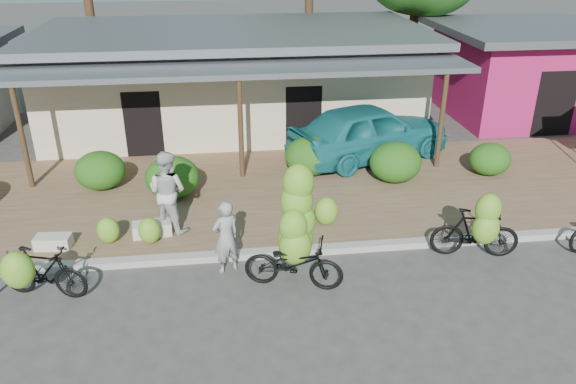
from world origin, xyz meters
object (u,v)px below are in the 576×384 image
(teal_van, at_px, (369,131))
(sack_near, at_px, (152,229))
(bike_center, at_px, (295,241))
(sack_far, at_px, (53,242))
(bike_left, at_px, (39,272))
(vendor, at_px, (226,237))
(bike_right, at_px, (477,230))
(bystander, at_px, (167,191))

(teal_van, bearing_deg, sack_near, 102.27)
(bike_center, xyz_separation_m, sack_far, (-5.02, 1.66, -0.62))
(sack_near, bearing_deg, bike_left, -131.96)
(vendor, bearing_deg, teal_van, -154.34)
(vendor, bearing_deg, bike_center, 134.24)
(sack_near, height_order, teal_van, teal_van)
(sack_far, bearing_deg, bike_center, -18.30)
(bike_center, height_order, teal_van, bike_center)
(bike_right, relative_size, bystander, 1.01)
(bike_right, height_order, bystander, bystander)
(bike_right, xyz_separation_m, teal_van, (-0.83, 5.66, 0.26))
(bike_left, bearing_deg, bystander, -28.28)
(bike_right, distance_m, sack_far, 8.99)
(sack_far, xyz_separation_m, vendor, (3.69, -1.17, 0.52))
(sack_near, relative_size, teal_van, 0.17)
(bike_right, bearing_deg, bike_left, 103.64)
(vendor, height_order, teal_van, teal_van)
(bike_left, relative_size, sack_far, 2.40)
(bike_center, distance_m, bystander, 3.38)
(sack_near, height_order, vendor, vendor)
(bike_left, height_order, sack_far, bike_left)
(bike_center, relative_size, sack_far, 3.14)
(bike_right, height_order, sack_far, bike_right)
(sack_far, xyz_separation_m, teal_van, (8.04, 4.26, 0.70))
(sack_near, xyz_separation_m, bystander, (0.39, 0.22, 0.80))
(bike_left, height_order, vendor, vendor)
(bike_center, height_order, bike_right, bike_center)
(bystander, relative_size, teal_van, 0.39)
(sack_far, distance_m, vendor, 3.91)
(teal_van, bearing_deg, sack_far, 96.75)
(bike_center, bearing_deg, sack_far, 88.31)
(bike_center, relative_size, bystander, 1.25)
(bike_left, relative_size, bike_center, 0.76)
(teal_van, bearing_deg, bike_right, 167.17)
(vendor, bearing_deg, bystander, -79.69)
(bike_left, xyz_separation_m, bike_center, (4.80, 0.07, 0.28))
(bike_left, distance_m, bike_center, 4.81)
(bike_center, relative_size, bike_right, 1.23)
(bike_center, distance_m, vendor, 1.42)
(bike_right, distance_m, teal_van, 5.72)
(bystander, distance_m, teal_van, 6.72)
(bike_right, relative_size, teal_van, 0.39)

